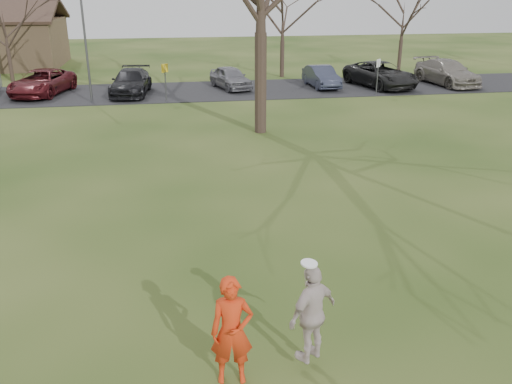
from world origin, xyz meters
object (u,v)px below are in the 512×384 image
car_3 (131,82)px  lamp_post (84,27)px  player_defender (232,331)px  catching_play (312,313)px  car_6 (381,74)px  car_4 (230,78)px  car_7 (447,72)px  car_2 (42,82)px  car_5 (321,77)px

car_3 → lamp_post: 4.31m
player_defender → catching_play: bearing=8.2°
car_6 → car_3: bearing=165.8°
car_3 → car_4: (5.91, 0.90, -0.04)m
player_defender → car_7: bearing=61.0°
car_2 → car_4: (10.96, 0.17, -0.04)m
car_7 → car_4: bearing=168.8°
car_5 → catching_play: 26.51m
car_7 → lamp_post: size_ratio=0.83×
car_2 → car_5: bearing=13.6°
player_defender → lamp_post: bearing=106.7°
player_defender → car_5: 26.99m
car_2 → car_7: size_ratio=0.97×
car_2 → car_5: car_2 is taller
car_3 → lamp_post: size_ratio=0.77×
catching_play → lamp_post: size_ratio=0.29×
car_6 → lamp_post: lamp_post is taller
car_2 → catching_play: bearing=-55.8°
car_7 → player_defender: bearing=-131.8°
player_defender → car_2: (-7.90, 25.79, -0.19)m
car_4 → car_7: car_7 is taller
car_7 → car_3: bearing=172.3°
car_3 → car_4: size_ratio=1.24×
car_4 → lamp_post: 9.05m
car_2 → car_3: car_2 is taller
car_4 → car_5: 5.63m
car_4 → car_2: bearing=164.9°
car_2 → car_5: 16.58m
lamp_post → car_7: bearing=5.6°
catching_play → car_4: bearing=86.2°
car_4 → lamp_post: (-7.93, -2.91, 3.26)m
car_5 → car_2: bearing=175.7°
car_2 → car_6: 20.26m
player_defender → car_4: (3.06, 25.96, -0.24)m
car_5 → lamp_post: lamp_post is taller
car_2 → car_4: 10.97m
player_defender → car_6: player_defender is taller
catching_play → lamp_post: bearing=105.1°
car_4 → car_7: bearing=-19.2°
car_7 → car_2: bearing=170.6°
car_2 → catching_play: 27.32m
player_defender → lamp_post: lamp_post is taller
car_5 → catching_play: catching_play is taller
player_defender → car_5: player_defender is taller
car_2 → car_3: bearing=6.2°
player_defender → car_6: (12.35, 25.10, -0.15)m
car_2 → lamp_post: lamp_post is taller
player_defender → car_5: (8.68, 25.55, -0.26)m
car_3 → car_6: car_6 is taller
car_2 → car_7: bearing=13.0°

